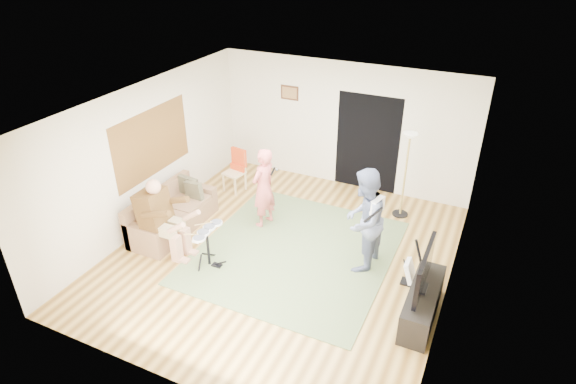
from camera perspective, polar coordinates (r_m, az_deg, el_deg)
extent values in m
plane|color=brown|center=(8.49, -0.67, -7.41)|extent=(6.00, 6.00, 0.00)
plane|color=white|center=(7.22, -0.80, 10.11)|extent=(6.00, 6.00, 0.00)
plane|color=brown|center=(9.23, -15.79, 5.67)|extent=(0.00, 2.05, 2.05)
plane|color=black|center=(10.26, 9.39, 5.72)|extent=(2.10, 0.00, 2.10)
cube|color=#3F2314|center=(10.55, 0.19, 11.68)|extent=(0.42, 0.03, 0.32)
cube|color=#586D42|center=(8.55, 0.85, -7.04)|extent=(3.25, 3.52, 0.02)
cube|color=#8A6445|center=(9.31, -13.35, -3.29)|extent=(0.76, 1.52, 0.37)
cube|color=#8A6445|center=(9.39, -15.04, -1.84)|extent=(0.14, 1.87, 0.76)
cube|color=#8A6445|center=(9.84, -10.46, -0.54)|extent=(0.76, 0.18, 0.54)
cube|color=#8A6445|center=(8.74, -16.73, -5.49)|extent=(0.76, 0.18, 0.54)
cube|color=#573918|center=(8.47, -15.65, -1.88)|extent=(0.39, 0.51, 0.65)
sphere|color=tan|center=(8.23, -15.68, 0.59)|extent=(0.25, 0.25, 0.25)
cylinder|color=black|center=(8.17, -9.46, -6.52)|extent=(0.05, 0.05, 0.65)
cube|color=white|center=(7.99, -9.64, -4.69)|extent=(0.13, 0.65, 0.04)
imported|color=#D05C5A|center=(8.92, -2.92, 0.48)|extent=(0.48, 0.64, 1.57)
imported|color=slate|center=(7.83, 8.93, -3.35)|extent=(0.73, 0.91, 1.79)
cube|color=black|center=(8.10, 14.05, -10.35)|extent=(0.23, 0.19, 0.03)
cube|color=white|center=(7.96, 14.25, -9.07)|extent=(0.18, 0.28, 0.37)
cylinder|color=black|center=(7.73, 15.27, -7.05)|extent=(0.19, 0.04, 0.48)
cylinder|color=black|center=(9.84, 13.13, -2.54)|extent=(0.31, 0.31, 0.03)
cylinder|color=#A68A47|center=(9.45, 13.68, 1.74)|extent=(0.04, 0.04, 1.64)
cone|color=white|center=(9.11, 14.29, 6.43)|extent=(0.27, 0.27, 0.11)
cube|color=beige|center=(10.33, -6.40, 2.25)|extent=(0.46, 0.46, 0.04)
cube|color=#D64316|center=(10.34, -6.00, 4.17)|extent=(0.38, 0.14, 0.39)
cube|color=black|center=(7.40, 15.63, -12.60)|extent=(0.40, 1.40, 0.50)
cube|color=black|center=(7.04, 15.87, -8.83)|extent=(0.06, 1.10, 0.61)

